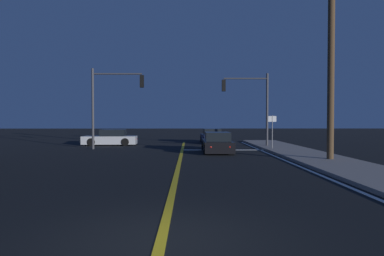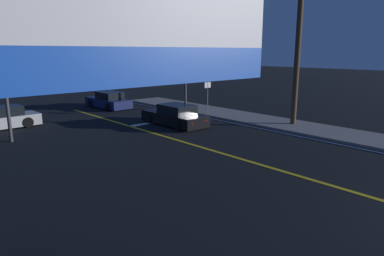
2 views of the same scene
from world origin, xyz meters
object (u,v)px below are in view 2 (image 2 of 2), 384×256
car_mid_block_navy (109,101)px  utility_pole_right (298,39)px  traffic_signal_near_right (172,62)px  car_parked_curb_black (175,116)px  street_sign_corner (208,93)px  traffic_signal_far_left (31,64)px  car_distant_tail_silver (0,119)px

car_mid_block_navy → utility_pole_right: size_ratio=0.45×
traffic_signal_near_right → car_mid_block_navy: bearing=-61.9°
car_parked_curb_black → street_sign_corner: bearing=14.9°
car_mid_block_navy → street_sign_corner: bearing=-67.3°
car_parked_curb_black → traffic_signal_far_left: traffic_signal_far_left is taller
car_distant_tail_silver → car_parked_curb_black: size_ratio=0.97×
utility_pole_right → street_sign_corner: 7.38m
utility_pole_right → street_sign_corner: size_ratio=4.20×
traffic_signal_near_right → utility_pole_right: 9.48m
car_parked_curb_black → car_mid_block_navy: same height
car_mid_block_navy → traffic_signal_near_right: bearing=-64.3°
car_distant_tail_silver → traffic_signal_far_left: 5.17m
traffic_signal_far_left → street_sign_corner: 11.88m
car_distant_tail_silver → traffic_signal_near_right: size_ratio=0.79×
traffic_signal_near_right → street_sign_corner: (0.98, -2.80, -2.18)m
car_distant_tail_silver → traffic_signal_near_right: bearing=-103.9°
car_mid_block_navy → street_sign_corner: (3.71, -7.91, 1.08)m
car_mid_block_navy → traffic_signal_far_left: (-7.86, -6.51, 3.37)m
car_parked_curb_black → utility_pole_right: utility_pole_right is taller
car_distant_tail_silver → car_mid_block_navy: bearing=-75.0°
car_distant_tail_silver → car_mid_block_navy: (8.79, 2.70, 0.00)m
car_parked_curb_black → car_mid_block_navy: 8.98m
traffic_signal_far_left → street_sign_corner: (11.57, -1.40, -2.29)m
traffic_signal_near_right → traffic_signal_far_left: size_ratio=0.97×
car_parked_curb_black → street_sign_corner: size_ratio=1.92×
utility_pole_right → street_sign_corner: utility_pole_right is taller
utility_pole_right → street_sign_corner: (-1.40, 6.26, -3.66)m
car_distant_tail_silver → car_mid_block_navy: same height
utility_pole_right → car_mid_block_navy: bearing=109.8°
car_mid_block_navy → traffic_signal_far_left: bearing=-142.7°
street_sign_corner → traffic_signal_near_right: bearing=109.3°
car_mid_block_navy → utility_pole_right: 15.79m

